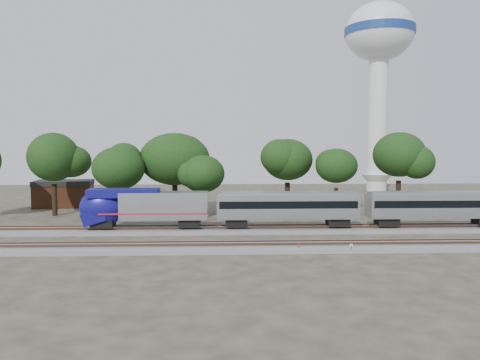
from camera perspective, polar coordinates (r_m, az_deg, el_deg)
name	(u,v)px	position (r m, az deg, el deg)	size (l,w,h in m)	color
ground	(226,241)	(51.82, -1.73, -7.48)	(160.00, 160.00, 0.00)	#383328
track_far	(225,230)	(57.67, -1.78, -6.09)	(160.00, 5.00, 0.73)	slate
track_near	(226,247)	(47.86, -1.68, -8.19)	(160.00, 5.00, 0.73)	slate
switch_stand_red	(298,246)	(47.19, 7.11, -7.94)	(0.28, 0.10, 0.90)	#512D19
switch_stand_white	(351,247)	(47.19, 13.41, -7.97)	(0.30, 0.06, 0.96)	#512D19
switch_lever	(299,250)	(47.11, 7.21, -8.49)	(0.50, 0.30, 0.30)	#512D19
water_tower	(379,52)	(111.21, 16.59, 14.68)	(15.23, 15.23, 42.15)	silver
brick_building	(64,193)	(87.14, -20.66, -1.53)	(10.41, 8.05, 4.58)	brown
tree_1	(53,157)	(75.53, -21.79, 2.61)	(9.01, 9.01, 12.71)	black
tree_2	(119,168)	(69.48, -14.59, 1.39)	(7.44, 7.44, 10.49)	black
tree_3	(175,159)	(71.82, -7.98, 2.52)	(8.66, 8.66, 12.21)	black
tree_4	(203,174)	(68.15, -4.58, 0.73)	(6.58, 6.58, 9.27)	black
tree_5	(288,160)	(78.20, 5.83, 2.47)	(8.40, 8.40, 11.84)	black
tree_6	(336,166)	(74.41, 11.68, 1.68)	(7.55, 7.55, 10.65)	black
tree_7	(399,155)	(79.92, 18.83, 2.94)	(9.30, 9.30, 13.11)	black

